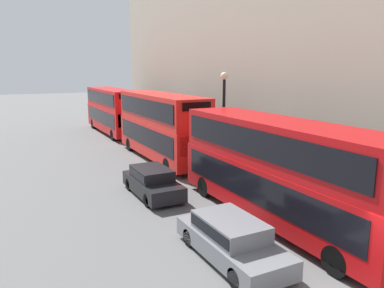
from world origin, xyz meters
name	(u,v)px	position (x,y,z in m)	size (l,w,h in m)	color
bus_leading	(279,167)	(1.60, 6.42, 2.35)	(2.59, 11.49, 4.26)	#B20C0F
bus_second_in_queue	(161,124)	(1.60, 18.87, 2.52)	(2.59, 10.69, 4.59)	red
bus_third_in_queue	(113,109)	(1.60, 31.32, 2.41)	(2.59, 11.09, 4.36)	red
car_dark_sedan	(231,238)	(-1.80, 4.68, 0.74)	(1.87, 4.69, 1.40)	slate
car_hatchback	(152,181)	(-1.80, 11.91, 0.75)	(1.79, 4.33, 1.41)	black
street_lamp	(224,111)	(3.62, 13.93, 3.79)	(0.44, 0.44, 6.09)	black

